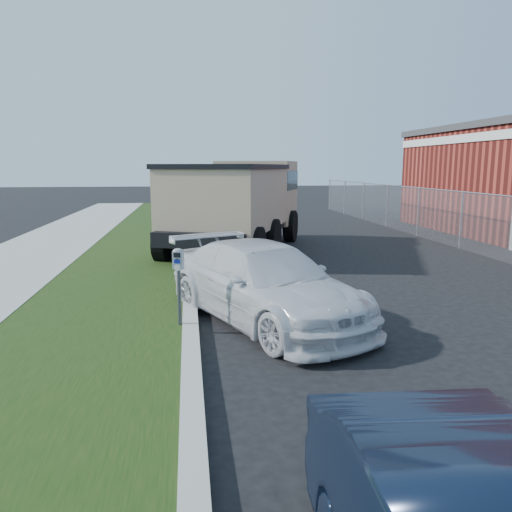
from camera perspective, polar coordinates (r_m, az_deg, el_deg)
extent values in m
plane|color=black|center=(8.57, 10.32, -7.55)|extent=(120.00, 120.00, 0.00)
cube|color=gray|center=(10.06, -7.58, -4.35)|extent=(0.25, 50.00, 0.15)
cube|color=black|center=(10.19, -16.64, -4.57)|extent=(3.00, 50.00, 0.13)
plane|color=slate|center=(17.15, 22.40, 3.78)|extent=(0.00, 30.00, 30.00)
cylinder|color=#8E939B|center=(17.08, 22.61, 6.78)|extent=(0.04, 30.00, 0.04)
cylinder|color=#8E939B|center=(17.15, 22.40, 3.78)|extent=(0.06, 0.06, 1.80)
cylinder|color=#8E939B|center=(19.79, 18.07, 4.80)|extent=(0.06, 0.06, 1.80)
cylinder|color=#8E939B|center=(22.52, 14.76, 5.56)|extent=(0.06, 0.06, 1.80)
cylinder|color=#8E939B|center=(25.31, 12.17, 6.14)|extent=(0.06, 0.06, 1.80)
cylinder|color=#8E939B|center=(28.14, 10.09, 6.60)|extent=(0.06, 0.06, 1.80)
cylinder|color=#8E939B|center=(31.01, 8.40, 6.97)|extent=(0.06, 0.06, 1.80)
cube|color=silver|center=(18.72, 25.43, 12.33)|extent=(0.06, 14.00, 0.30)
cylinder|color=#3F4247|center=(7.91, -8.76, -4.75)|extent=(0.07, 0.07, 0.90)
cube|color=gray|center=(7.77, -8.88, -0.47)|extent=(0.19, 0.15, 0.27)
ellipsoid|color=gray|center=(7.75, -8.91, 0.50)|extent=(0.19, 0.16, 0.10)
cube|color=black|center=(7.70, -9.03, 0.10)|extent=(0.11, 0.04, 0.07)
cube|color=#0D1C91|center=(7.72, -9.00, -0.61)|extent=(0.10, 0.03, 0.06)
cylinder|color=silver|center=(7.74, -8.98, -1.33)|extent=(0.10, 0.03, 0.10)
cube|color=#3F4247|center=(7.72, -9.01, -0.42)|extent=(0.04, 0.02, 0.04)
imported|color=silver|center=(8.48, 0.73, -3.00)|extent=(3.55, 4.85, 1.31)
cube|color=black|center=(15.43, -2.24, 3.49)|extent=(4.84, 7.34, 0.38)
cube|color=tan|center=(17.76, 0.07, 7.27)|extent=(3.10, 2.78, 2.17)
cube|color=black|center=(17.74, 0.07, 8.68)|extent=(3.14, 2.81, 0.65)
cube|color=tan|center=(14.52, -3.26, 6.61)|extent=(4.14, 5.21, 1.74)
cube|color=black|center=(14.50, -3.29, 10.17)|extent=(4.28, 5.35, 0.13)
cube|color=black|center=(18.83, 0.86, 4.46)|extent=(2.47, 1.14, 0.33)
cylinder|color=black|center=(18.10, -3.85, 3.68)|extent=(0.73, 1.14, 1.09)
cylinder|color=black|center=(17.48, 3.96, 3.45)|extent=(0.73, 1.14, 1.09)
cylinder|color=black|center=(15.36, -7.29, 2.46)|extent=(0.73, 1.14, 1.09)
cylinder|color=black|center=(14.63, 1.85, 2.15)|extent=(0.73, 1.14, 1.09)
cylinder|color=black|center=(13.59, -10.33, 1.37)|extent=(0.73, 1.14, 1.09)
cylinder|color=black|center=(12.75, -0.08, 0.97)|extent=(0.73, 1.14, 1.09)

